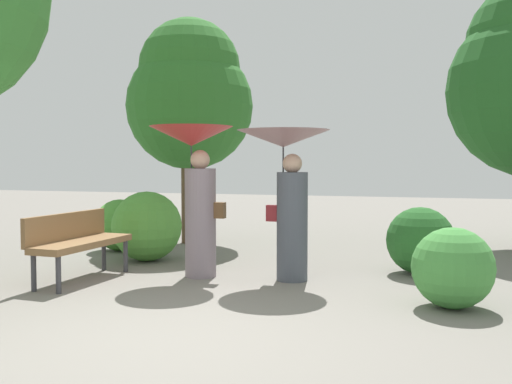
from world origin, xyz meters
TOP-DOWN VIEW (x-y plane):
  - ground_plane at (0.00, 0.00)m, footprint 40.00×40.00m
  - person_left at (-0.65, 2.34)m, footprint 1.06×1.06m
  - person_right at (0.52, 2.46)m, footprint 1.14×1.14m
  - park_bench at (-1.94, 1.67)m, footprint 0.56×1.52m
  - tree_mid_left at (-1.95, 5.12)m, footprint 2.26×2.26m
  - bush_path_left at (2.08, 3.34)m, footprint 0.88×0.88m
  - bush_path_right at (-2.68, 3.92)m, footprint 0.85×0.85m
  - bush_behind_bench at (-1.78, 3.16)m, footprint 1.03×1.03m
  - bush_far_side at (2.43, 1.62)m, footprint 0.81×0.81m

SIDE VIEW (x-z plane):
  - ground_plane at x=0.00m, z-range 0.00..0.00m
  - bush_far_side at x=2.43m, z-range 0.00..0.81m
  - bush_path_right at x=-2.68m, z-range 0.00..0.85m
  - bush_path_left at x=2.08m, z-range 0.00..0.88m
  - park_bench at x=-1.94m, z-range 0.10..0.93m
  - bush_behind_bench at x=-1.78m, z-range 0.00..1.03m
  - person_right at x=0.52m, z-range 0.38..2.23m
  - person_left at x=-0.65m, z-range 0.36..2.27m
  - tree_mid_left at x=-1.95m, z-range 0.65..4.66m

